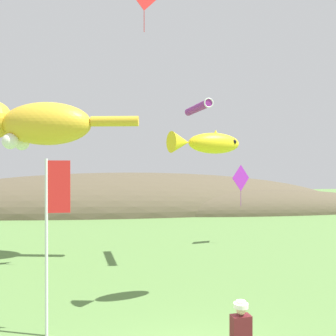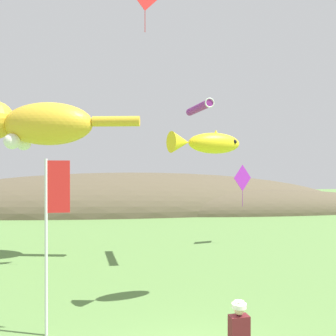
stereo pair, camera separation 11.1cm
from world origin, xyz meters
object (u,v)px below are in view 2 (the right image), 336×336
kite_giant_cat (37,124)px  kite_fish_windsock (207,143)px  festival_banner_pole (52,219)px  kite_diamond_violet (243,178)px  kite_tube_streamer (199,108)px

kite_giant_cat → kite_fish_windsock: kite_giant_cat is taller
festival_banner_pole → kite_fish_windsock: size_ratio=1.78×
kite_fish_windsock → kite_diamond_violet: size_ratio=1.10×
festival_banner_pole → kite_fish_windsock: bearing=18.1°
kite_giant_cat → kite_fish_windsock: 9.87m
kite_giant_cat → kite_diamond_violet: bearing=8.8°
kite_tube_streamer → kite_diamond_violet: 6.13m
kite_tube_streamer → kite_diamond_violet: size_ratio=1.21×
festival_banner_pole → kite_giant_cat: bearing=103.2°
kite_fish_windsock → kite_diamond_violet: kite_fish_windsock is taller
kite_giant_cat → kite_fish_windsock: bearing=-46.9°
kite_fish_windsock → kite_diamond_violet: (4.41, 8.86, -1.46)m
kite_fish_windsock → kite_giant_cat: bearing=133.1°
festival_banner_pole → kite_giant_cat: kite_giant_cat is taller
kite_diamond_violet → kite_fish_windsock: bearing=-116.4°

